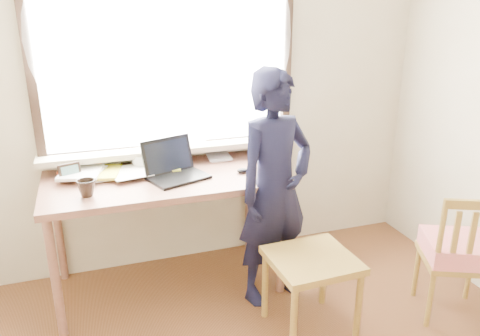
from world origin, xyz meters
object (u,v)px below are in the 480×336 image
object	(u,v)px
desk	(165,188)
work_chair	(312,268)
laptop	(174,168)
side_chair	(458,251)
mug_white	(141,162)
mug_dark	(86,188)
person	(275,190)

from	to	relation	value
desk	work_chair	bearing A→B (deg)	-45.81
laptop	side_chair	world-z (taller)	laptop
work_chair	mug_white	bearing A→B (deg)	131.52
mug_white	side_chair	size ratio (longest dim) A/B	0.14
work_chair	mug_dark	bearing A→B (deg)	155.26
desk	person	world-z (taller)	person
mug_dark	desk	bearing A→B (deg)	20.93
desk	side_chair	bearing A→B (deg)	-28.74
mug_white	side_chair	distance (m)	2.14
mug_dark	person	size ratio (longest dim) A/B	0.07
desk	mug_white	world-z (taller)	mug_white
person	laptop	bearing A→B (deg)	135.45
mug_white	work_chair	world-z (taller)	mug_white
laptop	mug_white	bearing A→B (deg)	127.43
mug_white	person	world-z (taller)	person
desk	side_chair	size ratio (longest dim) A/B	1.78
laptop	work_chair	xyz separation A→B (m)	(0.66, -0.72, -0.47)
work_chair	side_chair	world-z (taller)	side_chair
person	work_chair	bearing A→B (deg)	-97.29
mug_white	mug_dark	size ratio (longest dim) A/B	1.15
mug_dark	side_chair	distance (m)	2.31
mug_dark	side_chair	world-z (taller)	mug_dark
side_chair	person	xyz separation A→B (m)	(-1.00, 0.57, 0.32)
mug_dark	side_chair	bearing A→B (deg)	-18.56
mug_white	person	size ratio (longest dim) A/B	0.08
mug_white	side_chair	xyz separation A→B (m)	(1.78, -1.12, -0.42)
mug_white	work_chair	bearing A→B (deg)	-48.48
work_chair	side_chair	bearing A→B (deg)	-9.73
work_chair	person	xyz separation A→B (m)	(-0.07, 0.42, 0.36)
desk	mug_dark	distance (m)	0.54
desk	mug_white	size ratio (longest dim) A/B	12.36
mug_dark	side_chair	xyz separation A→B (m)	(2.15, -0.72, -0.42)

